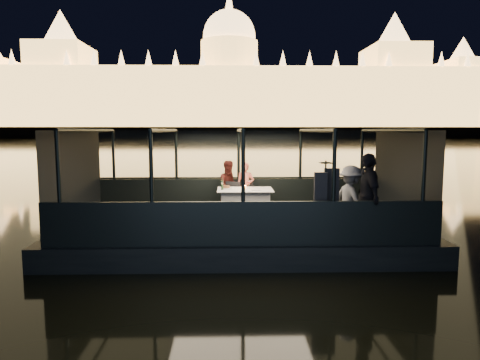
{
  "coord_description": "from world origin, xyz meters",
  "views": [
    {
      "loc": [
        -0.28,
        -10.35,
        2.8
      ],
      "look_at": [
        0.0,
        0.4,
        1.55
      ],
      "focal_mm": 32.0,
      "sensor_mm": 36.0,
      "label": 1
    }
  ],
  "objects_px": {
    "dining_table_central": "(245,203)",
    "wine_bottle": "(222,184)",
    "coat_stand": "(325,199)",
    "passenger_stripe": "(351,196)",
    "person_woman_coral": "(245,186)",
    "chair_port_right": "(246,198)",
    "passenger_dark": "(367,200)",
    "person_man_maroon": "(230,186)",
    "chair_port_left": "(233,198)"
  },
  "relations": [
    {
      "from": "chair_port_left",
      "to": "dining_table_central",
      "type": "bearing_deg",
      "value": -31.5
    },
    {
      "from": "chair_port_right",
      "to": "passenger_stripe",
      "type": "relative_size",
      "value": 0.56
    },
    {
      "from": "coat_stand",
      "to": "passenger_dark",
      "type": "bearing_deg",
      "value": 5.28
    },
    {
      "from": "dining_table_central",
      "to": "chair_port_right",
      "type": "height_order",
      "value": "chair_port_right"
    },
    {
      "from": "passenger_dark",
      "to": "chair_port_right",
      "type": "bearing_deg",
      "value": -139.68
    },
    {
      "from": "person_woman_coral",
      "to": "passenger_stripe",
      "type": "relative_size",
      "value": 0.93
    },
    {
      "from": "person_man_maroon",
      "to": "coat_stand",
      "type": "bearing_deg",
      "value": -75.53
    },
    {
      "from": "passenger_stripe",
      "to": "person_woman_coral",
      "type": "bearing_deg",
      "value": 23.09
    },
    {
      "from": "chair_port_right",
      "to": "passenger_dark",
      "type": "bearing_deg",
      "value": -38.66
    },
    {
      "from": "person_woman_coral",
      "to": "dining_table_central",
      "type": "bearing_deg",
      "value": -76.56
    },
    {
      "from": "passenger_stripe",
      "to": "passenger_dark",
      "type": "height_order",
      "value": "passenger_dark"
    },
    {
      "from": "person_man_maroon",
      "to": "passenger_dark",
      "type": "distance_m",
      "value": 4.3
    },
    {
      "from": "person_woman_coral",
      "to": "wine_bottle",
      "type": "xyz_separation_m",
      "value": [
        -0.63,
        -0.78,
        0.17
      ]
    },
    {
      "from": "coat_stand",
      "to": "wine_bottle",
      "type": "distance_m",
      "value": 3.22
    },
    {
      "from": "chair_port_left",
      "to": "person_woman_coral",
      "type": "distance_m",
      "value": 0.53
    },
    {
      "from": "chair_port_right",
      "to": "person_woman_coral",
      "type": "height_order",
      "value": "person_woman_coral"
    },
    {
      "from": "coat_stand",
      "to": "passenger_stripe",
      "type": "height_order",
      "value": "coat_stand"
    },
    {
      "from": "person_woman_coral",
      "to": "wine_bottle",
      "type": "height_order",
      "value": "person_woman_coral"
    },
    {
      "from": "coat_stand",
      "to": "person_man_maroon",
      "type": "xyz_separation_m",
      "value": [
        -1.96,
        3.28,
        -0.15
      ]
    },
    {
      "from": "chair_port_left",
      "to": "wine_bottle",
      "type": "xyz_separation_m",
      "value": [
        -0.28,
        -0.51,
        0.47
      ]
    },
    {
      "from": "chair_port_left",
      "to": "coat_stand",
      "type": "height_order",
      "value": "coat_stand"
    },
    {
      "from": "passenger_stripe",
      "to": "wine_bottle",
      "type": "xyz_separation_m",
      "value": [
        -2.9,
        1.7,
        0.06
      ]
    },
    {
      "from": "chair_port_left",
      "to": "passenger_dark",
      "type": "distance_m",
      "value": 3.99
    },
    {
      "from": "dining_table_central",
      "to": "passenger_stripe",
      "type": "distance_m",
      "value": 2.93
    },
    {
      "from": "chair_port_right",
      "to": "passenger_dark",
      "type": "xyz_separation_m",
      "value": [
        2.42,
        -2.9,
        0.4
      ]
    },
    {
      "from": "coat_stand",
      "to": "person_woman_coral",
      "type": "height_order",
      "value": "coat_stand"
    },
    {
      "from": "dining_table_central",
      "to": "passenger_dark",
      "type": "bearing_deg",
      "value": -43.73
    },
    {
      "from": "coat_stand",
      "to": "wine_bottle",
      "type": "xyz_separation_m",
      "value": [
        -2.16,
        2.39,
        0.02
      ]
    },
    {
      "from": "chair_port_left",
      "to": "person_man_maroon",
      "type": "height_order",
      "value": "person_man_maroon"
    },
    {
      "from": "person_man_maroon",
      "to": "wine_bottle",
      "type": "distance_m",
      "value": 0.92
    },
    {
      "from": "chair_port_left",
      "to": "person_man_maroon",
      "type": "bearing_deg",
      "value": 125.73
    },
    {
      "from": "chair_port_left",
      "to": "wine_bottle",
      "type": "bearing_deg",
      "value": -95.58
    },
    {
      "from": "person_man_maroon",
      "to": "passenger_dark",
      "type": "xyz_separation_m",
      "value": [
        2.88,
        -3.19,
        0.1
      ]
    },
    {
      "from": "dining_table_central",
      "to": "coat_stand",
      "type": "distance_m",
      "value": 2.95
    },
    {
      "from": "passenger_stripe",
      "to": "chair_port_left",
      "type": "bearing_deg",
      "value": 30.44
    },
    {
      "from": "chair_port_left",
      "to": "chair_port_right",
      "type": "height_order",
      "value": "chair_port_left"
    },
    {
      "from": "chair_port_right",
      "to": "passenger_dark",
      "type": "height_order",
      "value": "passenger_dark"
    },
    {
      "from": "passenger_dark",
      "to": "wine_bottle",
      "type": "relative_size",
      "value": 6.17
    },
    {
      "from": "chair_port_right",
      "to": "person_woman_coral",
      "type": "xyz_separation_m",
      "value": [
        -0.03,
        0.19,
        0.3
      ]
    },
    {
      "from": "passenger_dark",
      "to": "passenger_stripe",
      "type": "bearing_deg",
      "value": -163.18
    },
    {
      "from": "coat_stand",
      "to": "wine_bottle",
      "type": "relative_size",
      "value": 5.66
    },
    {
      "from": "chair_port_left",
      "to": "person_woman_coral",
      "type": "xyz_separation_m",
      "value": [
        0.35,
        0.27,
        0.3
      ]
    },
    {
      "from": "dining_table_central",
      "to": "wine_bottle",
      "type": "height_order",
      "value": "wine_bottle"
    },
    {
      "from": "chair_port_left",
      "to": "person_woman_coral",
      "type": "bearing_deg",
      "value": 61.11
    },
    {
      "from": "coat_stand",
      "to": "passenger_stripe",
      "type": "relative_size",
      "value": 1.1
    },
    {
      "from": "chair_port_right",
      "to": "coat_stand",
      "type": "distance_m",
      "value": 3.37
    },
    {
      "from": "chair_port_right",
      "to": "person_man_maroon",
      "type": "xyz_separation_m",
      "value": [
        -0.46,
        0.29,
        0.3
      ]
    },
    {
      "from": "chair_port_left",
      "to": "wine_bottle",
      "type": "relative_size",
      "value": 2.94
    },
    {
      "from": "passenger_dark",
      "to": "person_man_maroon",
      "type": "bearing_deg",
      "value": -137.52
    },
    {
      "from": "dining_table_central",
      "to": "wine_bottle",
      "type": "bearing_deg",
      "value": -174.09
    }
  ]
}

